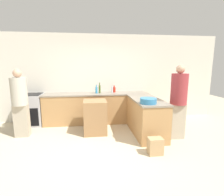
{
  "coord_description": "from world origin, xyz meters",
  "views": [
    {
      "loc": [
        -0.2,
        -3.38,
        1.76
      ],
      "look_at": [
        0.35,
        0.8,
        0.96
      ],
      "focal_mm": 28.0,
      "sensor_mm": 36.0,
      "label": 1
    }
  ],
  "objects_px": {
    "olive_oil_bottle": "(100,89)",
    "person_at_peninsula": "(178,100)",
    "mixing_bowl": "(148,101)",
    "dish_soap_bottle": "(96,90)",
    "island_table": "(95,117)",
    "range_oven": "(30,110)",
    "paper_bag": "(155,146)",
    "hot_sauce_bottle": "(114,90)",
    "person_by_range": "(20,101)",
    "vinegar_bottle_clear": "(112,90)"
  },
  "relations": [
    {
      "from": "island_table",
      "to": "dish_soap_bottle",
      "type": "relative_size",
      "value": 3.39
    },
    {
      "from": "range_oven",
      "to": "dish_soap_bottle",
      "type": "relative_size",
      "value": 3.64
    },
    {
      "from": "person_at_peninsula",
      "to": "range_oven",
      "type": "bearing_deg",
      "value": 159.17
    },
    {
      "from": "hot_sauce_bottle",
      "to": "person_by_range",
      "type": "height_order",
      "value": "person_by_range"
    },
    {
      "from": "island_table",
      "to": "olive_oil_bottle",
      "type": "relative_size",
      "value": 2.72
    },
    {
      "from": "vinegar_bottle_clear",
      "to": "person_at_peninsula",
      "type": "relative_size",
      "value": 0.14
    },
    {
      "from": "hot_sauce_bottle",
      "to": "paper_bag",
      "type": "distance_m",
      "value": 2.46
    },
    {
      "from": "range_oven",
      "to": "mixing_bowl",
      "type": "distance_m",
      "value": 3.48
    },
    {
      "from": "mixing_bowl",
      "to": "person_by_range",
      "type": "xyz_separation_m",
      "value": [
        -2.97,
        0.74,
        -0.08
      ]
    },
    {
      "from": "person_at_peninsula",
      "to": "olive_oil_bottle",
      "type": "bearing_deg",
      "value": 139.93
    },
    {
      "from": "dish_soap_bottle",
      "to": "mixing_bowl",
      "type": "bearing_deg",
      "value": -55.65
    },
    {
      "from": "vinegar_bottle_clear",
      "to": "range_oven",
      "type": "bearing_deg",
      "value": -178.9
    },
    {
      "from": "person_by_range",
      "to": "person_at_peninsula",
      "type": "relative_size",
      "value": 0.95
    },
    {
      "from": "island_table",
      "to": "hot_sauce_bottle",
      "type": "relative_size",
      "value": 4.05
    },
    {
      "from": "hot_sauce_bottle",
      "to": "person_at_peninsula",
      "type": "xyz_separation_m",
      "value": [
        1.31,
        -1.56,
        -0.05
      ]
    },
    {
      "from": "olive_oil_bottle",
      "to": "hot_sauce_bottle",
      "type": "xyz_separation_m",
      "value": [
        0.46,
        0.07,
        -0.04
      ]
    },
    {
      "from": "range_oven",
      "to": "island_table",
      "type": "distance_m",
      "value": 2.08
    },
    {
      "from": "island_table",
      "to": "vinegar_bottle_clear",
      "type": "distance_m",
      "value": 1.22
    },
    {
      "from": "hot_sauce_bottle",
      "to": "paper_bag",
      "type": "height_order",
      "value": "hot_sauce_bottle"
    },
    {
      "from": "mixing_bowl",
      "to": "olive_oil_bottle",
      "type": "height_order",
      "value": "olive_oil_bottle"
    },
    {
      "from": "paper_bag",
      "to": "dish_soap_bottle",
      "type": "bearing_deg",
      "value": 116.38
    },
    {
      "from": "mixing_bowl",
      "to": "dish_soap_bottle",
      "type": "xyz_separation_m",
      "value": [
        -1.08,
        1.58,
        0.04
      ]
    },
    {
      "from": "range_oven",
      "to": "person_at_peninsula",
      "type": "height_order",
      "value": "person_at_peninsula"
    },
    {
      "from": "hot_sauce_bottle",
      "to": "person_by_range",
      "type": "relative_size",
      "value": 0.13
    },
    {
      "from": "dish_soap_bottle",
      "to": "person_at_peninsula",
      "type": "height_order",
      "value": "person_at_peninsula"
    },
    {
      "from": "mixing_bowl",
      "to": "dish_soap_bottle",
      "type": "bearing_deg",
      "value": 124.35
    },
    {
      "from": "olive_oil_bottle",
      "to": "hot_sauce_bottle",
      "type": "relative_size",
      "value": 1.49
    },
    {
      "from": "person_by_range",
      "to": "person_at_peninsula",
      "type": "bearing_deg",
      "value": -9.01
    },
    {
      "from": "paper_bag",
      "to": "person_at_peninsula",
      "type": "bearing_deg",
      "value": 41.19
    },
    {
      "from": "dish_soap_bottle",
      "to": "person_at_peninsula",
      "type": "distance_m",
      "value": 2.36
    },
    {
      "from": "vinegar_bottle_clear",
      "to": "paper_bag",
      "type": "height_order",
      "value": "vinegar_bottle_clear"
    },
    {
      "from": "mixing_bowl",
      "to": "dish_soap_bottle",
      "type": "relative_size",
      "value": 1.44
    },
    {
      "from": "dish_soap_bottle",
      "to": "hot_sauce_bottle",
      "type": "bearing_deg",
      "value": 11.95
    },
    {
      "from": "island_table",
      "to": "person_by_range",
      "type": "bearing_deg",
      "value": 179.78
    },
    {
      "from": "hot_sauce_bottle",
      "to": "person_at_peninsula",
      "type": "height_order",
      "value": "person_at_peninsula"
    },
    {
      "from": "olive_oil_bottle",
      "to": "dish_soap_bottle",
      "type": "height_order",
      "value": "olive_oil_bottle"
    },
    {
      "from": "person_by_range",
      "to": "paper_bag",
      "type": "xyz_separation_m",
      "value": [
        2.96,
        -1.3,
        -0.73
      ]
    },
    {
      "from": "mixing_bowl",
      "to": "person_at_peninsula",
      "type": "bearing_deg",
      "value": 10.07
    },
    {
      "from": "paper_bag",
      "to": "hot_sauce_bottle",
      "type": "bearing_deg",
      "value": 102.64
    },
    {
      "from": "mixing_bowl",
      "to": "olive_oil_bottle",
      "type": "bearing_deg",
      "value": 121.14
    },
    {
      "from": "olive_oil_bottle",
      "to": "hot_sauce_bottle",
      "type": "bearing_deg",
      "value": 9.05
    },
    {
      "from": "person_at_peninsula",
      "to": "dish_soap_bottle",
      "type": "bearing_deg",
      "value": 142.31
    },
    {
      "from": "vinegar_bottle_clear",
      "to": "mixing_bowl",
      "type": "bearing_deg",
      "value": -69.99
    },
    {
      "from": "island_table",
      "to": "olive_oil_bottle",
      "type": "bearing_deg",
      "value": 78.7
    },
    {
      "from": "range_oven",
      "to": "dish_soap_bottle",
      "type": "distance_m",
      "value": 2.04
    },
    {
      "from": "vinegar_bottle_clear",
      "to": "dish_soap_bottle",
      "type": "distance_m",
      "value": 0.49
    },
    {
      "from": "island_table",
      "to": "dish_soap_bottle",
      "type": "distance_m",
      "value": 1.04
    },
    {
      "from": "mixing_bowl",
      "to": "island_table",
      "type": "bearing_deg",
      "value": 147.91
    },
    {
      "from": "olive_oil_bottle",
      "to": "person_at_peninsula",
      "type": "relative_size",
      "value": 0.18
    },
    {
      "from": "olive_oil_bottle",
      "to": "person_at_peninsula",
      "type": "distance_m",
      "value": 2.31
    }
  ]
}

